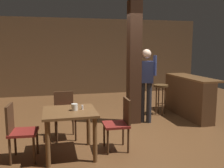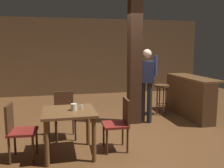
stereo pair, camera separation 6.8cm
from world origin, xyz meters
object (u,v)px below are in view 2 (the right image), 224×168
chair_east (120,121)px  salt_shaker (82,107)px  standing_person (146,80)px  napkin_cup (74,107)px  bar_counter (189,96)px  dining_table (69,119)px  chair_north (65,112)px  chair_west (18,129)px  bar_stool_near (162,92)px

chair_east → salt_shaker: 0.71m
salt_shaker → standing_person: (1.65, 1.37, 0.21)m
chair_east → napkin_cup: 0.83m
bar_counter → salt_shaker: bearing=-150.6°
napkin_cup → standing_person: standing_person is taller
dining_table → chair_north: bearing=92.9°
dining_table → chair_west: bearing=-179.9°
dining_table → napkin_cup: 0.21m
chair_east → standing_person: size_ratio=0.52×
dining_table → chair_north: size_ratio=0.95×
chair_east → bar_counter: size_ratio=0.48×
salt_shaker → standing_person: size_ratio=0.04×
chair_east → napkin_cup: bearing=-178.8°
chair_north → napkin_cup: size_ratio=8.22×
chair_north → bar_counter: (3.15, 0.82, 0.01)m
bar_counter → standing_person: bearing=-168.2°
chair_east → bar_counter: (2.25, 1.64, 0.01)m
chair_north → chair_west: size_ratio=1.00×
dining_table → chair_north: 0.85m
chair_east → salt_shaker: bearing=179.0°
chair_east → standing_person: (1.00, 1.38, 0.50)m
chair_east → chair_west: size_ratio=1.00×
bar_counter → dining_table: bearing=-151.9°
chair_north → salt_shaker: (0.25, -0.81, 0.28)m
napkin_cup → standing_person: 2.27m
chair_north → bar_stool_near: chair_north is taller
bar_counter → napkin_cup: bearing=-151.3°
chair_east → chair_north: 1.22m
dining_table → chair_west: size_ratio=0.95×
bar_stool_near → dining_table: bearing=-141.6°
chair_west → salt_shaker: 1.05m
dining_table → chair_east: 0.86m
salt_shaker → standing_person: 2.15m
salt_shaker → bar_counter: 3.34m
napkin_cup → salt_shaker: size_ratio=1.49×
chair_east → chair_west: (-1.66, -0.02, 0.00)m
bar_counter → bar_stool_near: (-0.60, 0.32, 0.08)m
chair_north → bar_counter: bar_counter is taller
chair_west → bar_counter: 4.25m
chair_east → salt_shaker: size_ratio=12.25×
chair_north → salt_shaker: size_ratio=12.25×
napkin_cup → bar_counter: (3.03, 1.66, -0.29)m
chair_north → chair_east: bearing=-42.5°
dining_table → chair_north: chair_north is taller
napkin_cup → standing_person: (1.78, 1.40, 0.20)m
chair_north → standing_person: standing_person is taller
chair_east → chair_north: (-0.90, 0.83, 0.00)m
chair_east → napkin_cup: chair_east is taller
napkin_cup → dining_table: bearing=-179.5°
chair_west → bar_stool_near: size_ratio=1.12×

